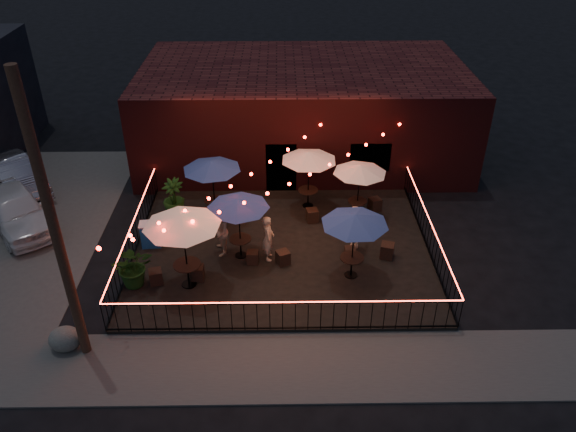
# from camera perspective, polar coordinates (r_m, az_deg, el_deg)

# --- Properties ---
(ground) EXTENTS (110.00, 110.00, 0.00)m
(ground) POSITION_cam_1_polar(r_m,az_deg,el_deg) (17.86, -0.59, -7.39)
(ground) COLOR black
(ground) RESTS_ON ground
(patio) EXTENTS (10.00, 8.00, 0.15)m
(patio) POSITION_cam_1_polar(r_m,az_deg,el_deg) (19.40, -0.62, -3.45)
(patio) COLOR black
(patio) RESTS_ON ground
(sidewalk) EXTENTS (18.00, 2.50, 0.05)m
(sidewalk) POSITION_cam_1_polar(r_m,az_deg,el_deg) (15.48, -0.51, -15.03)
(sidewalk) COLOR #454240
(sidewalk) RESTS_ON ground
(brick_building) EXTENTS (14.00, 8.00, 4.00)m
(brick_building) POSITION_cam_1_polar(r_m,az_deg,el_deg) (25.55, 1.53, 10.68)
(brick_building) COLOR #340E0E
(brick_building) RESTS_ON ground
(utility_pole) EXTENTS (0.26, 0.26, 8.00)m
(utility_pole) POSITION_cam_1_polar(r_m,az_deg,el_deg) (14.42, -22.61, -1.39)
(utility_pole) COLOR #322014
(utility_pole) RESTS_ON ground
(fence_front) EXTENTS (10.00, 0.04, 1.04)m
(fence_front) POSITION_cam_1_polar(r_m,az_deg,el_deg) (15.92, -0.55, -10.16)
(fence_front) COLOR black
(fence_front) RESTS_ON patio
(fence_left) EXTENTS (0.04, 8.00, 1.04)m
(fence_left) POSITION_cam_1_polar(r_m,az_deg,el_deg) (19.70, -15.34, -2.06)
(fence_left) COLOR black
(fence_left) RESTS_ON patio
(fence_right) EXTENTS (0.04, 8.00, 1.04)m
(fence_right) POSITION_cam_1_polar(r_m,az_deg,el_deg) (19.71, 14.07, -1.83)
(fence_right) COLOR black
(fence_right) RESTS_ON patio
(festoon_lights) EXTENTS (10.02, 8.72, 1.32)m
(festoon_lights) POSITION_cam_1_polar(r_m,az_deg,el_deg) (17.85, -3.91, 2.35)
(festoon_lights) COLOR red
(festoon_lights) RESTS_ON ground
(cafe_table_0) EXTENTS (2.84, 2.84, 2.58)m
(cafe_table_0) POSITION_cam_1_polar(r_m,az_deg,el_deg) (16.69, -10.74, -0.57)
(cafe_table_0) COLOR black
(cafe_table_0) RESTS_ON patio
(cafe_table_1) EXTENTS (2.47, 2.47, 2.33)m
(cafe_table_1) POSITION_cam_1_polar(r_m,az_deg,el_deg) (20.17, -7.76, 5.06)
(cafe_table_1) COLOR black
(cafe_table_1) RESTS_ON patio
(cafe_table_2) EXTENTS (2.09, 2.09, 2.24)m
(cafe_table_2) POSITION_cam_1_polar(r_m,az_deg,el_deg) (17.94, -5.07, 1.24)
(cafe_table_2) COLOR black
(cafe_table_2) RESTS_ON patio
(cafe_table_3) EXTENTS (2.67, 2.67, 2.30)m
(cafe_table_3) POSITION_cam_1_polar(r_m,az_deg,el_deg) (20.70, 2.14, 6.01)
(cafe_table_3) COLOR black
(cafe_table_3) RESTS_ON patio
(cafe_table_4) EXTENTS (2.68, 2.68, 2.31)m
(cafe_table_4) POSITION_cam_1_polar(r_m,az_deg,el_deg) (17.04, 6.81, -0.43)
(cafe_table_4) COLOR black
(cafe_table_4) RESTS_ON patio
(cafe_table_5) EXTENTS (2.17, 2.17, 2.15)m
(cafe_table_5) POSITION_cam_1_polar(r_m,az_deg,el_deg) (20.26, 7.32, 4.70)
(cafe_table_5) COLOR black
(cafe_table_5) RESTS_ON patio
(bistro_chair_0) EXTENTS (0.48, 0.48, 0.47)m
(bistro_chair_0) POSITION_cam_1_polar(r_m,az_deg,el_deg) (18.20, -13.28, -6.02)
(bistro_chair_0) COLOR black
(bistro_chair_0) RESTS_ON patio
(bistro_chair_1) EXTENTS (0.41, 0.41, 0.48)m
(bistro_chair_1) POSITION_cam_1_polar(r_m,az_deg,el_deg) (18.09, -9.18, -5.71)
(bistro_chair_1) COLOR black
(bistro_chair_1) RESTS_ON patio
(bistro_chair_2) EXTENTS (0.42, 0.42, 0.47)m
(bistro_chair_2) POSITION_cam_1_polar(r_m,az_deg,el_deg) (20.75, -12.24, -0.61)
(bistro_chair_2) COLOR black
(bistro_chair_2) RESTS_ON patio
(bistro_chair_3) EXTENTS (0.36, 0.36, 0.42)m
(bistro_chair_3) POSITION_cam_1_polar(r_m,az_deg,el_deg) (20.67, -7.32, -0.31)
(bistro_chair_3) COLOR black
(bistro_chair_3) RESTS_ON patio
(bistro_chair_4) EXTENTS (0.39, 0.39, 0.44)m
(bistro_chair_4) POSITION_cam_1_polar(r_m,az_deg,el_deg) (18.60, -3.60, -4.19)
(bistro_chair_4) COLOR black
(bistro_chair_4) RESTS_ON patio
(bistro_chair_5) EXTENTS (0.53, 0.53, 0.47)m
(bistro_chair_5) POSITION_cam_1_polar(r_m,az_deg,el_deg) (18.52, -0.52, -4.23)
(bistro_chair_5) COLOR black
(bistro_chair_5) RESTS_ON patio
(bistro_chair_6) EXTENTS (0.46, 0.46, 0.42)m
(bistro_chair_6) POSITION_cam_1_polar(r_m,az_deg,el_deg) (21.23, -2.94, 0.90)
(bistro_chair_6) COLOR black
(bistro_chair_6) RESTS_ON patio
(bistro_chair_7) EXTENTS (0.47, 0.47, 0.48)m
(bistro_chair_7) POSITION_cam_1_polar(r_m,az_deg,el_deg) (20.68, 2.47, 0.07)
(bistro_chair_7) COLOR black
(bistro_chair_7) RESTS_ON patio
(bistro_chair_8) EXTENTS (0.35, 0.35, 0.41)m
(bistro_chair_8) POSITION_cam_1_polar(r_m,az_deg,el_deg) (18.88, 6.31, -3.76)
(bistro_chair_8) COLOR black
(bistro_chair_8) RESTS_ON patio
(bistro_chair_9) EXTENTS (0.53, 0.53, 0.50)m
(bistro_chair_9) POSITION_cam_1_polar(r_m,az_deg,el_deg) (19.09, 10.03, -3.47)
(bistro_chair_9) COLOR black
(bistro_chair_9) RESTS_ON patio
(bistro_chair_10) EXTENTS (0.47, 0.47, 0.46)m
(bistro_chair_10) POSITION_cam_1_polar(r_m,az_deg,el_deg) (21.57, 7.08, 1.27)
(bistro_chair_10) COLOR black
(bistro_chair_10) RESTS_ON patio
(bistro_chair_11) EXTENTS (0.53, 0.53, 0.48)m
(bistro_chair_11) POSITION_cam_1_polar(r_m,az_deg,el_deg) (21.60, 8.81, 1.20)
(bistro_chair_11) COLOR black
(bistro_chair_11) RESTS_ON patio
(patron_a) EXTENTS (0.41, 0.60, 1.62)m
(patron_a) POSITION_cam_1_polar(r_m,az_deg,el_deg) (18.44, -2.02, -2.24)
(patron_a) COLOR #DAA996
(patron_a) RESTS_ON patio
(patron_b) EXTENTS (0.79, 0.95, 1.74)m
(patron_b) POSITION_cam_1_polar(r_m,az_deg,el_deg) (18.77, -7.07, -1.60)
(patron_b) COLOR #D6A089
(patron_b) RESTS_ON patio
(patron_c) EXTENTS (1.17, 0.91, 1.60)m
(patron_c) POSITION_cam_1_polar(r_m,az_deg,el_deg) (19.07, 6.75, -1.22)
(patron_c) COLOR #D8A489
(patron_c) RESTS_ON patio
(potted_shrub_a) EXTENTS (1.50, 1.38, 1.39)m
(potted_shrub_a) POSITION_cam_1_polar(r_m,az_deg,el_deg) (18.04, -15.44, -4.92)
(potted_shrub_a) COLOR #134012
(potted_shrub_a) RESTS_ON patio
(potted_shrub_b) EXTENTS (0.81, 0.72, 1.24)m
(potted_shrub_b) POSITION_cam_1_polar(r_m,az_deg,el_deg) (19.77, -12.99, -1.19)
(potted_shrub_b) COLOR #0A360C
(potted_shrub_b) RESTS_ON patio
(potted_shrub_c) EXTENTS (0.99, 0.99, 1.44)m
(potted_shrub_c) POSITION_cam_1_polar(r_m,az_deg,el_deg) (21.26, -11.56, 1.86)
(potted_shrub_c) COLOR #0E3C0D
(potted_shrub_c) RESTS_ON patio
(cooler) EXTENTS (0.73, 0.56, 0.90)m
(cooler) POSITION_cam_1_polar(r_m,az_deg,el_deg) (19.80, -13.78, -1.81)
(cooler) COLOR #1D56A0
(cooler) RESTS_ON patio
(boulder) EXTENTS (0.92, 0.79, 0.70)m
(boulder) POSITION_cam_1_polar(r_m,az_deg,el_deg) (16.87, -21.71, -11.53)
(boulder) COLOR #454641
(boulder) RESTS_ON ground
(car_white) EXTENTS (4.13, 4.54, 1.50)m
(car_white) POSITION_cam_1_polar(r_m,az_deg,el_deg) (22.61, -25.92, 0.62)
(car_white) COLOR silver
(car_white) RESTS_ON ground
(car_silver) EXTENTS (3.84, 4.03, 1.36)m
(car_silver) POSITION_cam_1_polar(r_m,az_deg,el_deg) (25.26, -26.03, 3.69)
(car_silver) COLOR gray
(car_silver) RESTS_ON ground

